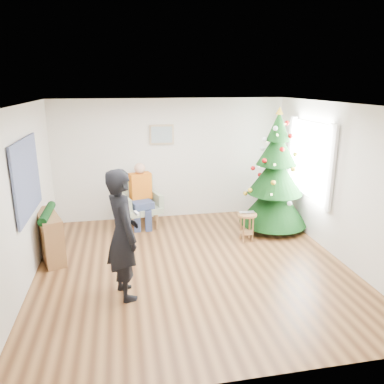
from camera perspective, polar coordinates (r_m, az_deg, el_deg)
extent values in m
plane|color=brown|center=(6.28, 0.13, -11.27)|extent=(5.00, 5.00, 0.00)
plane|color=white|center=(5.57, 0.15, 13.17)|extent=(5.00, 5.00, 0.00)
plane|color=silver|center=(8.19, -3.20, 4.98)|extent=(5.00, 0.00, 5.00)
plane|color=silver|center=(3.53, 8.02, -10.91)|extent=(5.00, 0.00, 5.00)
plane|color=silver|center=(5.87, -24.57, -1.08)|extent=(0.00, 5.00, 5.00)
plane|color=silver|center=(6.71, 21.59, 1.31)|extent=(0.00, 5.00, 5.00)
cube|color=white|center=(7.49, 17.55, 4.74)|extent=(0.04, 1.30, 1.40)
cube|color=white|center=(6.84, 20.25, 3.44)|extent=(0.05, 0.25, 1.50)
cube|color=white|center=(8.14, 14.91, 5.82)|extent=(0.05, 0.25, 1.50)
cylinder|color=#3F2816|center=(7.93, 12.17, -4.34)|extent=(0.11, 0.11, 0.32)
cone|color=black|center=(7.80, 12.35, -1.44)|extent=(1.37, 1.37, 0.90)
cone|color=black|center=(7.64, 12.61, 2.70)|extent=(1.10, 1.10, 0.79)
cone|color=black|center=(7.54, 12.86, 6.59)|extent=(0.80, 0.80, 0.68)
cone|color=black|center=(7.48, 13.06, 9.77)|extent=(0.46, 0.46, 0.58)
cone|color=gold|center=(7.46, 13.21, 12.01)|extent=(0.15, 0.15, 0.15)
cylinder|color=brown|center=(7.13, 8.42, -3.45)|extent=(0.36, 0.36, 0.04)
cylinder|color=brown|center=(7.26, 8.30, -6.09)|extent=(0.27, 0.27, 0.02)
imported|color=silver|center=(7.12, 8.43, -3.21)|extent=(0.31, 0.21, 0.02)
cube|color=gray|center=(7.89, -7.69, -2.57)|extent=(0.88, 0.85, 0.12)
cube|color=gray|center=(8.07, -8.53, 0.36)|extent=(0.73, 0.32, 0.60)
cube|color=gray|center=(7.74, -10.11, -1.80)|extent=(0.26, 0.57, 0.30)
cube|color=gray|center=(7.95, -5.42, -1.12)|extent=(0.26, 0.57, 0.30)
cube|color=navy|center=(7.77, -7.69, -1.85)|extent=(0.52, 0.53, 0.14)
cube|color=#CC6313|center=(7.89, -7.88, 0.93)|extent=(0.48, 0.34, 0.55)
sphere|color=tan|center=(7.78, -7.97, 3.59)|extent=(0.23, 0.23, 0.23)
imported|color=black|center=(5.20, -10.51, -6.41)|extent=(0.62, 0.77, 1.84)
cube|color=white|center=(5.07, -8.46, -3.21)|extent=(0.07, 0.13, 0.04)
cube|color=brown|center=(6.84, -20.85, -6.32)|extent=(0.62, 1.04, 0.80)
cylinder|color=black|center=(6.69, -21.21, -2.99)|extent=(0.14, 0.90, 0.14)
cube|color=black|center=(6.08, -23.85, 2.02)|extent=(0.03, 1.50, 1.15)
cube|color=tan|center=(8.05, -4.66, 8.72)|extent=(0.52, 0.03, 0.42)
cube|color=gray|center=(8.02, -4.64, 8.70)|extent=(0.44, 0.02, 0.34)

